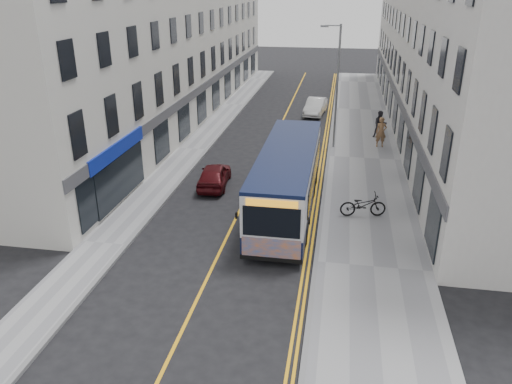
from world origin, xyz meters
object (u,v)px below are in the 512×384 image
at_px(pedestrian_near, 381,132).
at_px(car_maroon, 214,175).
at_px(pedestrian_far, 380,124).
at_px(streetlamp, 336,83).
at_px(bicycle, 363,205).
at_px(city_bus, 287,178).
at_px(car_white, 315,107).

relative_size(pedestrian_near, car_maroon, 0.53).
bearing_deg(pedestrian_far, streetlamp, -142.77).
bearing_deg(pedestrian_near, car_maroon, -143.54).
relative_size(bicycle, pedestrian_far, 1.13).
bearing_deg(city_bus, bicycle, -3.39).
xyz_separation_m(pedestrian_near, car_maroon, (-9.34, -8.51, -0.48)).
distance_m(bicycle, pedestrian_near, 11.35).
bearing_deg(car_white, bicycle, -74.10).
xyz_separation_m(streetlamp, car_maroon, (-6.17, -7.91, -3.75)).
distance_m(streetlamp, car_white, 10.02).
distance_m(streetlamp, pedestrian_far, 5.36).
bearing_deg(bicycle, pedestrian_near, -17.82).
bearing_deg(city_bus, car_white, 89.46).
relative_size(streetlamp, pedestrian_near, 4.01).
relative_size(car_white, car_maroon, 1.10).
xyz_separation_m(streetlamp, bicycle, (1.74, -10.65, -3.69)).
bearing_deg(car_maroon, pedestrian_near, -142.14).
relative_size(streetlamp, bicycle, 3.70).
relative_size(streetlamp, car_white, 1.95).
distance_m(city_bus, pedestrian_near, 12.16).
bearing_deg(car_white, city_bus, -84.51).
bearing_deg(city_bus, streetlamp, 79.73).
bearing_deg(pedestrian_near, city_bus, -120.51).
height_order(pedestrian_near, pedestrian_far, pedestrian_near).
distance_m(bicycle, car_maroon, 8.37).
relative_size(city_bus, car_maroon, 2.90).
distance_m(pedestrian_near, car_white, 9.85).
xyz_separation_m(city_bus, pedestrian_far, (5.12, 13.16, -0.64)).
height_order(car_white, car_maroon, car_white).
bearing_deg(pedestrian_far, bicycle, -99.21).
bearing_deg(city_bus, car_maroon, 149.42).
distance_m(car_white, car_maroon, 17.63).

